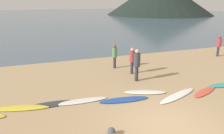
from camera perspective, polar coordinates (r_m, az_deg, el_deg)
The scene contains 14 objects.
ground_plane at distance 16.88m, azimuth -5.21°, elevation 1.82°, with size 120.00×120.00×0.20m, color tan.
ocean_water at distance 66.09m, azimuth -17.26°, elevation 12.55°, with size 140.00×100.00×0.01m, color #475B6B.
surfboard_1 at distance 9.95m, azimuth -22.70°, elevation -9.82°, with size 2.44×0.53×0.07m, color yellow.
surfboard_2 at distance 9.86m, azimuth -16.13°, elevation -9.40°, with size 2.19×0.56×0.06m, color #333338.
surfboard_3 at distance 9.88m, azimuth -8.06°, elevation -8.77°, with size 2.40×0.48×0.07m, color silver.
surfboard_4 at distance 9.92m, azimuth 3.14°, elevation -8.51°, with size 2.28×0.54×0.07m, color #1E479E.
surfboard_5 at distance 10.76m, azimuth 8.68°, elevation -6.49°, with size 2.03×0.52×0.10m, color silver.
surfboard_6 at distance 10.77m, azimuth 16.78°, elevation -7.12°, with size 2.63×0.48×0.07m, color white.
surfboard_7 at distance 11.66m, azimuth 23.05°, elevation -5.92°, with size 2.00×0.46×0.06m, color #D84C38.
person_0 at distance 14.24m, azimuth 0.68°, elevation 3.36°, with size 0.32×0.32×1.60m.
person_1 at distance 13.19m, azimuth 5.27°, elevation 2.18°, with size 0.32×0.32×1.60m.
person_2 at distance 11.97m, azimuth 6.51°, elevation 1.20°, with size 0.36×0.36×1.80m.
person_3 at distance 19.34m, azimuth 26.11°, elevation 5.40°, with size 0.34×0.34×1.67m.
beach_rock_near at distance 7.56m, azimuth -0.16°, elevation -16.46°, with size 0.27×0.27×0.27m, color #464C51.
Camera 1 is at (-4.27, -5.73, 4.31)m, focal length 35.03 mm.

